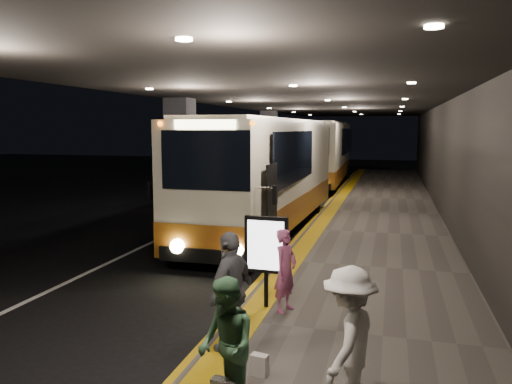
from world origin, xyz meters
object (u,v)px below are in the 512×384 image
Objects in this scene: coach_main at (267,179)px; stanchion_post at (281,261)px; passenger_waiting_green at (226,346)px; passenger_waiting_white at (349,340)px; info_sign at (266,247)px; passenger_boarding at (285,270)px; coach_second at (323,156)px; passenger_waiting_grey at (231,291)px; bag_plain at (259,365)px.

coach_main is 6.76m from stanchion_post.
passenger_waiting_white is at bearing 67.32° from passenger_waiting_green.
passenger_waiting_green is 0.92× the size of passenger_waiting_white.
info_sign reaches higher than passenger_waiting_green.
coach_main is at bearing 35.22° from passenger_boarding.
passenger_boarding is at bearing 142.24° from passenger_waiting_green.
stanchion_post is (1.94, -20.69, -1.07)m from coach_second.
coach_main is at bearing 106.51° from stanchion_post.
passenger_waiting_white is 1.01× the size of info_sign.
coach_main is 7.84m from info_sign.
passenger_waiting_grey reaches higher than passenger_waiting_green.
passenger_waiting_green is at bearing -81.39° from info_sign.
info_sign reaches higher than bag_plain.
bag_plain is 0.26× the size of stanchion_post.
stanchion_post is at bearing 91.08° from info_sign.
passenger_waiting_green is 1.13m from bag_plain.
coach_main reaches higher than info_sign.
bag_plain is (2.42, -10.11, -1.45)m from coach_main.
passenger_waiting_white is (1.38, -2.98, 0.11)m from passenger_boarding.
bag_plain is 0.17× the size of info_sign.
bag_plain is 3.76m from stanchion_post.
passenger_waiting_grey is 1.60× the size of stanchion_post.
passenger_waiting_white is 3.52m from info_sign.
coach_second is 6.96× the size of info_sign.
passenger_waiting_grey is at bearing -77.72° from coach_main.
coach_main is 0.99× the size of coach_second.
info_sign is (1.88, -7.60, -0.45)m from coach_main.
info_sign is (1.92, -21.88, -0.49)m from coach_second.
passenger_waiting_white is at bearing -136.24° from passenger_boarding.
passenger_waiting_white is at bearing -23.72° from bag_plain.
passenger_waiting_green is 0.88× the size of passenger_waiting_grey.
passenger_waiting_green is 0.93× the size of info_sign.
coach_second reaches higher than coach_main.
passenger_waiting_white is at bearing -83.05° from coach_second.
passenger_waiting_white is 4.59m from stanchion_post.
coach_second reaches higher than stanchion_post.
coach_second reaches higher than passenger_waiting_white.
coach_second is at bearing 24.83° from passenger_boarding.
coach_second is at bearing 97.18° from info_sign.
coach_second reaches higher than passenger_waiting_green.
coach_second is 21.97m from info_sign.
coach_second is at bearing 95.77° from bag_plain.
stanchion_post is (0.08, 3.05, -0.34)m from passenger_waiting_grey.
passenger_waiting_grey is 1.17m from bag_plain.
coach_main reaches higher than bag_plain.
passenger_waiting_green reaches higher than passenger_boarding.
passenger_waiting_grey is at bearing -91.56° from stanchion_post.
coach_main reaches higher than passenger_waiting_green.
coach_second is at bearing 147.27° from passenger_waiting_green.
stanchion_post is (-0.35, 1.26, -0.19)m from passenger_boarding.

